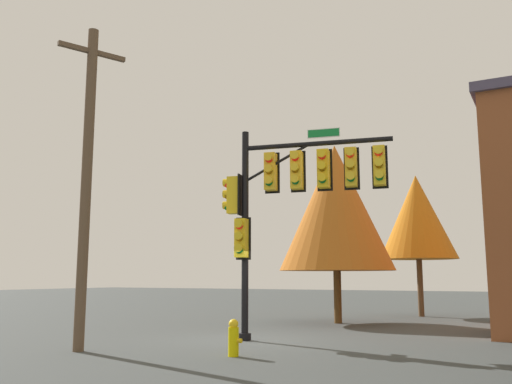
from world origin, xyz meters
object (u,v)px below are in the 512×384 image
Objects in this scene: tree_far at (417,217)px; fire_hydrant at (234,338)px; signal_pole_assembly at (291,189)px; utility_pole at (87,178)px; tree_mid at (336,207)px.

fire_hydrant is at bearing -94.39° from tree_far.
fire_hydrant is at bearing -90.81° from signal_pole_assembly.
utility_pole reaches higher than signal_pole_assembly.
signal_pole_assembly is 5.62m from utility_pole.
tree_far is at bearing 72.97° from utility_pole.
signal_pole_assembly is 0.86× the size of tree_mid.
utility_pole is at bearing -107.03° from tree_far.
utility_pole is at bearing -132.54° from signal_pole_assembly.
utility_pole is at bearing -104.59° from tree_mid.
utility_pole is 16.76m from tree_far.
tree_far reaches higher than fire_hydrant.
utility_pole is (-3.80, -4.14, 0.00)m from signal_pole_assembly.
tree_far is (2.11, 5.29, 0.00)m from tree_mid.
signal_pole_assembly is 6.67m from tree_mid.
tree_mid is 1.09× the size of tree_far.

